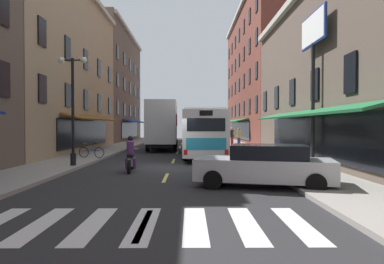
{
  "coord_description": "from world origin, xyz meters",
  "views": [
    {
      "loc": [
        0.99,
        -17.2,
        2.11
      ],
      "look_at": [
        1.11,
        2.89,
        1.74
      ],
      "focal_mm": 31.63,
      "sensor_mm": 36.0,
      "label": 1
    }
  ],
  "objects_px": {
    "box_truck": "(163,126)",
    "bicycle_near": "(92,152)",
    "sedan_near": "(167,139)",
    "sedan_mid": "(265,165)",
    "billboard_sign": "(313,48)",
    "pedestrian_near": "(232,136)",
    "transit_bus": "(202,132)",
    "street_lamp_twin": "(73,105)",
    "motorcycle_rider": "(131,156)",
    "pedestrian_mid": "(239,137)"
  },
  "relations": [
    {
      "from": "bicycle_near",
      "to": "pedestrian_near",
      "type": "distance_m",
      "value": 15.68
    },
    {
      "from": "motorcycle_rider",
      "to": "bicycle_near",
      "type": "bearing_deg",
      "value": 122.12
    },
    {
      "from": "transit_bus",
      "to": "street_lamp_twin",
      "type": "distance_m",
      "value": 9.93
    },
    {
      "from": "motorcycle_rider",
      "to": "pedestrian_near",
      "type": "bearing_deg",
      "value": 68.36
    },
    {
      "from": "transit_bus",
      "to": "motorcycle_rider",
      "type": "xyz_separation_m",
      "value": [
        -3.6,
        -8.51,
        -0.95
      ]
    },
    {
      "from": "box_truck",
      "to": "sedan_mid",
      "type": "relative_size",
      "value": 1.47
    },
    {
      "from": "sedan_mid",
      "to": "pedestrian_mid",
      "type": "xyz_separation_m",
      "value": [
        1.92,
        19.42,
        0.32
      ]
    },
    {
      "from": "billboard_sign",
      "to": "street_lamp_twin",
      "type": "xyz_separation_m",
      "value": [
        -11.88,
        0.23,
        -2.8
      ]
    },
    {
      "from": "billboard_sign",
      "to": "pedestrian_near",
      "type": "relative_size",
      "value": 4.15
    },
    {
      "from": "street_lamp_twin",
      "to": "pedestrian_near",
      "type": "bearing_deg",
      "value": 58.01
    },
    {
      "from": "sedan_mid",
      "to": "billboard_sign",
      "type": "bearing_deg",
      "value": 55.11
    },
    {
      "from": "bicycle_near",
      "to": "pedestrian_mid",
      "type": "bearing_deg",
      "value": 43.96
    },
    {
      "from": "motorcycle_rider",
      "to": "street_lamp_twin",
      "type": "distance_m",
      "value": 4.15
    },
    {
      "from": "billboard_sign",
      "to": "sedan_mid",
      "type": "xyz_separation_m",
      "value": [
        -3.47,
        -4.98,
        -5.19
      ]
    },
    {
      "from": "pedestrian_near",
      "to": "pedestrian_mid",
      "type": "xyz_separation_m",
      "value": [
        0.4,
        -1.7,
        -0.04
      ]
    },
    {
      "from": "box_truck",
      "to": "bicycle_near",
      "type": "height_order",
      "value": "box_truck"
    },
    {
      "from": "pedestrian_near",
      "to": "box_truck",
      "type": "bearing_deg",
      "value": 154.61
    },
    {
      "from": "pedestrian_near",
      "to": "pedestrian_mid",
      "type": "bearing_deg",
      "value": -133.15
    },
    {
      "from": "sedan_near",
      "to": "transit_bus",
      "type": "bearing_deg",
      "value": -75.48
    },
    {
      "from": "billboard_sign",
      "to": "box_truck",
      "type": "bearing_deg",
      "value": 124.41
    },
    {
      "from": "transit_bus",
      "to": "box_truck",
      "type": "bearing_deg",
      "value": 123.53
    },
    {
      "from": "billboard_sign",
      "to": "transit_bus",
      "type": "distance_m",
      "value": 10.01
    },
    {
      "from": "sedan_near",
      "to": "sedan_mid",
      "type": "relative_size",
      "value": 0.94
    },
    {
      "from": "pedestrian_near",
      "to": "street_lamp_twin",
      "type": "relative_size",
      "value": 0.34
    },
    {
      "from": "box_truck",
      "to": "pedestrian_mid",
      "type": "relative_size",
      "value": 4.07
    },
    {
      "from": "billboard_sign",
      "to": "motorcycle_rider",
      "type": "relative_size",
      "value": 3.62
    },
    {
      "from": "sedan_near",
      "to": "pedestrian_mid",
      "type": "relative_size",
      "value": 2.6
    },
    {
      "from": "transit_bus",
      "to": "street_lamp_twin",
      "type": "relative_size",
      "value": 2.23
    },
    {
      "from": "billboard_sign",
      "to": "box_truck",
      "type": "xyz_separation_m",
      "value": [
        -8.4,
        12.26,
        -3.82
      ]
    },
    {
      "from": "sedan_mid",
      "to": "pedestrian_near",
      "type": "relative_size",
      "value": 2.73
    },
    {
      "from": "billboard_sign",
      "to": "sedan_near",
      "type": "bearing_deg",
      "value": 112.71
    },
    {
      "from": "motorcycle_rider",
      "to": "street_lamp_twin",
      "type": "bearing_deg",
      "value": 156.75
    },
    {
      "from": "transit_bus",
      "to": "sedan_near",
      "type": "bearing_deg",
      "value": 104.52
    },
    {
      "from": "pedestrian_near",
      "to": "pedestrian_mid",
      "type": "height_order",
      "value": "pedestrian_near"
    },
    {
      "from": "billboard_sign",
      "to": "pedestrian_near",
      "type": "distance_m",
      "value": 16.95
    },
    {
      "from": "billboard_sign",
      "to": "sedan_mid",
      "type": "relative_size",
      "value": 1.52
    },
    {
      "from": "box_truck",
      "to": "bicycle_near",
      "type": "xyz_separation_m",
      "value": [
        -3.73,
        -8.03,
        -1.6
      ]
    },
    {
      "from": "sedan_mid",
      "to": "motorcycle_rider",
      "type": "xyz_separation_m",
      "value": [
        -5.31,
        3.88,
        -0.03
      ]
    },
    {
      "from": "billboard_sign",
      "to": "street_lamp_twin",
      "type": "height_order",
      "value": "billboard_sign"
    },
    {
      "from": "sedan_mid",
      "to": "street_lamp_twin",
      "type": "bearing_deg",
      "value": 148.21
    },
    {
      "from": "transit_bus",
      "to": "street_lamp_twin",
      "type": "bearing_deg",
      "value": -132.98
    },
    {
      "from": "transit_bus",
      "to": "sedan_mid",
      "type": "distance_m",
      "value": 12.55
    },
    {
      "from": "billboard_sign",
      "to": "bicycle_near",
      "type": "bearing_deg",
      "value": 160.77
    },
    {
      "from": "motorcycle_rider",
      "to": "pedestrian_mid",
      "type": "bearing_deg",
      "value": 65.03
    },
    {
      "from": "bicycle_near",
      "to": "pedestrian_mid",
      "type": "relative_size",
      "value": 0.94
    },
    {
      "from": "box_truck",
      "to": "sedan_near",
      "type": "relative_size",
      "value": 1.57
    },
    {
      "from": "bicycle_near",
      "to": "pedestrian_mid",
      "type": "xyz_separation_m",
      "value": [
        10.58,
        10.21,
        0.56
      ]
    },
    {
      "from": "box_truck",
      "to": "bicycle_near",
      "type": "distance_m",
      "value": 9.0
    },
    {
      "from": "transit_bus",
      "to": "billboard_sign",
      "type": "bearing_deg",
      "value": -55.02
    },
    {
      "from": "bicycle_near",
      "to": "street_lamp_twin",
      "type": "xyz_separation_m",
      "value": [
        0.25,
        -4.0,
        2.62
      ]
    }
  ]
}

